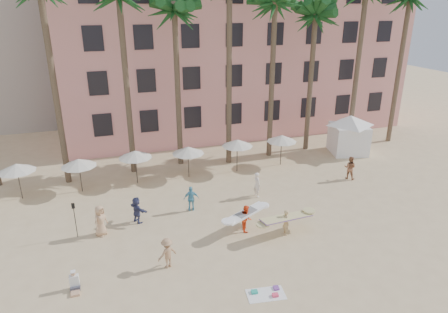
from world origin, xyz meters
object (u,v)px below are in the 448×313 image
carrier_yellow (286,220)px  cabana (349,131)px  pink_hotel (230,51)px  carrier_white (246,217)px

carrier_yellow → cabana: bearing=43.1°
pink_hotel → carrier_white: (-6.57, -22.29, -7.11)m
pink_hotel → cabana: pink_hotel is taller
cabana → carrier_yellow: size_ratio=1.58×
cabana → carrier_white: bearing=-144.7°
carrier_white → pink_hotel: bearing=73.6°
cabana → carrier_white: (-13.69, -9.69, -1.17)m
cabana → carrier_yellow: bearing=-136.9°
carrier_yellow → carrier_white: carrier_white is taller
pink_hotel → carrier_white: 24.30m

